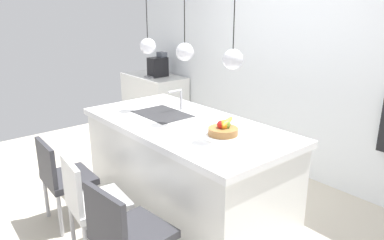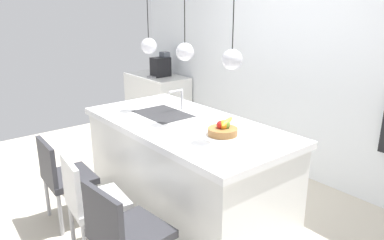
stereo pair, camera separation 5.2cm
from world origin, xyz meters
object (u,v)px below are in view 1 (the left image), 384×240
Objects in this scene: chair_near at (62,176)px; chair_far at (126,232)px; coffee_machine at (158,66)px; chair_middle at (91,201)px; fruit_bowl at (224,129)px.

chair_far reaches higher than chair_near.
coffee_machine is 3.27m from chair_middle.
fruit_bowl is 1.22m from chair_middle.
coffee_machine reaches higher than chair_near.
coffee_machine is 3.68m from chair_far.
coffee_machine reaches higher than fruit_bowl.
chair_middle is at bearing -44.63° from coffee_machine.
coffee_machine is (-2.74, 1.24, 0.05)m from fruit_bowl.
chair_far is (2.84, -2.27, -0.55)m from coffee_machine.
fruit_bowl is 0.32× the size of chair_near.
fruit_bowl is 3.00m from coffee_machine.
fruit_bowl is 0.31× the size of chair_far.
chair_far is (0.11, -1.03, -0.50)m from fruit_bowl.
coffee_machine is 0.44× the size of chair_middle.
coffee_machine is 0.46× the size of chair_near.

